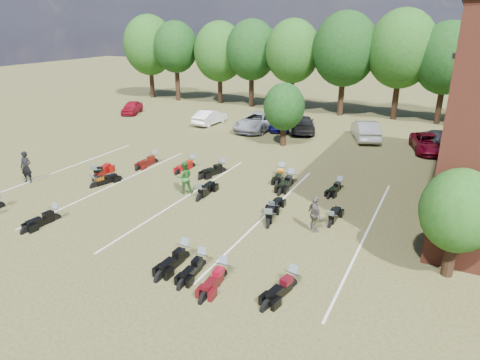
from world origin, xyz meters
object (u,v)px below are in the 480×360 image
Objects in this scene: person_black at (26,167)px; person_green at (185,177)px; person_grey at (315,214)px; motorcycle_3 at (184,259)px; car_0 at (132,107)px; car_4 at (279,121)px; motorcycle_14 at (155,163)px; motorcycle_7 at (96,180)px.

person_green is (9.60, 2.87, -0.02)m from person_black.
person_grey is 6.38m from motorcycle_3.
car_0 is at bearing 9.49° from person_grey.
car_0 is 2.01× the size of person_green.
car_0 is 1.96× the size of person_black.
motorcycle_14 is at bearing -128.53° from car_4.
person_black is 1.11× the size of person_grey.
person_green reaches higher than motorcycle_14.
car_4 reaches higher than motorcycle_7.
person_grey is at bearing -19.15° from motorcycle_14.
motorcycle_7 is (-10.24, 5.48, 0.00)m from motorcycle_3.
person_grey is (9.02, -18.22, 0.14)m from car_4.
person_grey is 0.70× the size of motorcycle_7.
person_black is 0.78× the size of motorcycle_7.
person_green is at bearing -65.32° from car_0.
car_4 is 21.58m from person_black.
person_green is 0.83× the size of motorcycle_14.
car_0 is 16.70m from car_4.
motorcycle_3 is at bearing 88.39° from person_green.
person_green reaches higher than car_0.
person_grey reaches higher than car_4.
car_0 is 1.67× the size of motorcycle_14.
car_4 is at bearing 50.03° from person_black.
motorcycle_7 is at bearing -28.49° from person_green.
person_grey reaches higher than motorcycle_3.
motorcycle_7 is (-14.32, 0.66, -0.88)m from person_grey.
person_black reaches higher than car_4.
motorcycle_7 is at bearing -128.13° from car_4.
motorcycle_3 is at bearing 93.82° from person_grey.
person_black reaches higher than person_green.
person_grey reaches higher than motorcycle_14.
person_grey is 0.76× the size of motorcycle_3.
person_green is (0.92, -16.88, 0.21)m from car_4.
person_black is at bearing 166.58° from motorcycle_3.
motorcycle_3 is at bearing 137.17° from motorcycle_7.
person_green is 6.33m from motorcycle_7.
car_4 is at bearing 74.62° from motorcycle_14.
car_0 reaches higher than motorcycle_3.
person_green is at bearing 171.56° from motorcycle_7.
car_0 is 31.24m from person_grey.
person_black reaches higher than motorcycle_3.
motorcycle_14 is (-13.10, 5.02, -0.88)m from person_grey.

